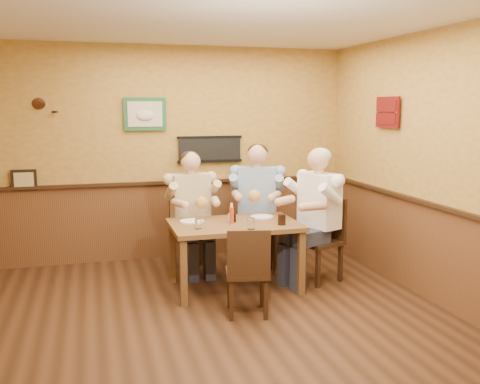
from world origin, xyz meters
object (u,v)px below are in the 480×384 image
(water_glass_left, at_px, (198,224))
(pepper_shaker, at_px, (234,218))
(diner_white_elder, at_px, (319,222))
(water_glass_mid, at_px, (251,224))
(diner_tan_shirt, at_px, (191,218))
(salt_shaker, at_px, (230,217))
(cola_tumbler, at_px, (282,220))
(hot_sauce_bottle, at_px, (232,214))
(chair_right_end, at_px, (318,240))
(diner_blue_polo, at_px, (257,212))
(chair_back_left, at_px, (191,234))
(chair_near_side, at_px, (247,270))
(chair_back_right, at_px, (257,228))
(dining_table, at_px, (234,231))

(water_glass_left, distance_m, pepper_shaker, 0.50)
(diner_white_elder, distance_m, water_glass_mid, 0.99)
(diner_tan_shirt, xyz_separation_m, salt_shaker, (0.32, -0.66, 0.13))
(salt_shaker, bearing_deg, pepper_shaker, -59.18)
(diner_tan_shirt, xyz_separation_m, cola_tumbler, (0.82, -0.99, 0.14))
(hot_sauce_bottle, bearing_deg, diner_tan_shirt, 112.41)
(chair_right_end, xyz_separation_m, diner_white_elder, (0.00, 0.00, 0.21))
(diner_tan_shirt, xyz_separation_m, diner_white_elder, (1.36, -0.77, 0.03))
(diner_blue_polo, distance_m, pepper_shaker, 0.90)
(diner_white_elder, bearing_deg, water_glass_mid, -91.00)
(chair_back_left, xyz_separation_m, hot_sauce_bottle, (0.32, -0.77, 0.38))
(diner_blue_polo, distance_m, diner_white_elder, 0.93)
(chair_near_side, bearing_deg, chair_back_right, -99.53)
(cola_tumbler, xyz_separation_m, pepper_shaker, (-0.46, 0.27, -0.01))
(diner_blue_polo, bearing_deg, pepper_shaker, -102.54)
(diner_white_elder, bearing_deg, diner_tan_shirt, -140.71)
(chair_right_end, bearing_deg, chair_back_left, -140.71)
(chair_near_side, height_order, water_glass_left, chair_near_side)
(cola_tumbler, xyz_separation_m, hot_sauce_bottle, (-0.50, 0.23, 0.04))
(dining_table, distance_m, salt_shaker, 0.17)
(chair_near_side, distance_m, diner_tan_shirt, 1.56)
(diner_tan_shirt, distance_m, pepper_shaker, 0.81)
(chair_near_side, bearing_deg, diner_white_elder, -133.89)
(chair_back_left, height_order, cola_tumbler, chair_back_left)
(chair_back_left, relative_size, chair_right_end, 0.96)
(cola_tumbler, distance_m, hot_sauce_bottle, 0.55)
(dining_table, bearing_deg, diner_tan_shirt, 114.50)
(chair_back_right, bearing_deg, dining_table, -101.53)
(chair_back_right, bearing_deg, salt_shaker, -106.56)
(chair_back_right, xyz_separation_m, water_glass_mid, (-0.43, -1.13, 0.32))
(chair_near_side, height_order, diner_white_elder, diner_white_elder)
(water_glass_mid, bearing_deg, salt_shaker, 103.81)
(diner_tan_shirt, relative_size, water_glass_mid, 11.02)
(chair_near_side, distance_m, diner_blue_polo, 1.67)
(chair_back_left, distance_m, diner_blue_polo, 0.89)
(diner_tan_shirt, bearing_deg, pepper_shaker, -69.25)
(dining_table, distance_m, diner_tan_shirt, 0.84)
(water_glass_mid, distance_m, hot_sauce_bottle, 0.36)
(diner_white_elder, bearing_deg, diner_blue_polo, -169.06)
(dining_table, xyz_separation_m, chair_near_side, (-0.08, -0.75, -0.22))
(diner_tan_shirt, xyz_separation_m, water_glass_mid, (0.43, -1.11, 0.14))
(diner_tan_shirt, relative_size, diner_white_elder, 0.96)
(chair_back_left, bearing_deg, pepper_shaker, -69.25)
(chair_near_side, distance_m, pepper_shaker, 0.88)
(diner_blue_polo, distance_m, cola_tumbler, 1.02)
(chair_back_right, height_order, diner_white_elder, diner_white_elder)
(chair_near_side, height_order, diner_blue_polo, diner_blue_polo)
(cola_tumbler, height_order, salt_shaker, cola_tumbler)
(diner_tan_shirt, bearing_deg, chair_back_right, -4.57)
(water_glass_left, bearing_deg, dining_table, 21.64)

